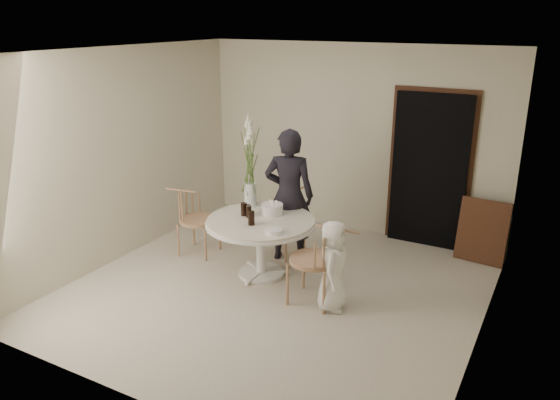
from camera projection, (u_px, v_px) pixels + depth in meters
The scene contains 18 objects.
ground at pixel (276, 289), 6.40m from camera, with size 4.50×4.50×0.00m, color silver.
room_shell at pixel (276, 155), 5.87m from camera, with size 4.50×4.50×4.50m.
doorway at pixel (429, 171), 7.36m from camera, with size 1.00×0.10×2.10m, color black.
door_trim at pixel (430, 166), 7.37m from camera, with size 1.12×0.03×2.22m, color #4F2C1B.
table at pixel (261, 228), 6.56m from camera, with size 1.33×1.33×0.73m.
picture_frame at pixel (482, 232), 7.00m from camera, with size 0.62×0.04×0.83m, color #4F2C1B.
chair_far at pixel (289, 213), 7.26m from camera, with size 0.53×0.56×0.86m.
chair_right at pixel (325, 254), 5.89m from camera, with size 0.58×0.54×0.93m.
chair_left at pixel (190, 212), 7.24m from camera, with size 0.56×0.53×0.88m.
girl at pixel (289, 196), 6.94m from camera, with size 0.63×0.42×1.74m, color black.
boy at pixel (333, 266), 5.83m from camera, with size 0.50×0.32×1.01m, color white.
birthday_cake at pixel (272, 209), 6.68m from camera, with size 0.27×0.27×0.18m.
cola_tumbler_a at pixel (249, 211), 6.58m from camera, with size 0.07×0.07×0.15m, color black.
cola_tumbler_b at pixel (251, 218), 6.33m from camera, with size 0.08×0.08×0.17m, color black.
cola_tumbler_c at pixel (248, 210), 6.64m from camera, with size 0.07×0.07×0.14m, color black.
cola_tumbler_d at pixel (244, 209), 6.63m from camera, with size 0.07×0.07×0.16m, color black.
plate_stack at pixel (274, 231), 6.11m from camera, with size 0.20×0.20×0.05m, color white.
flower_vase at pixel (250, 163), 6.83m from camera, with size 0.16×0.16×1.19m.
Camera 1 is at (2.77, -5.00, 3.05)m, focal length 35.00 mm.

